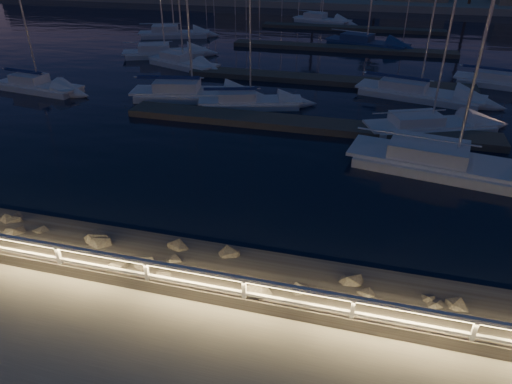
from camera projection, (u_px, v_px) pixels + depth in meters
ground at (212, 300)px, 13.30m from camera, size 400.00×400.00×0.00m
harbor_water at (333, 71)px, 40.10m from camera, size 400.00×440.00×0.60m
guard_rail at (208, 279)px, 12.93m from camera, size 44.11×0.12×1.06m
riprap at (94, 261)px, 15.02m from camera, size 36.26×2.64×1.26m
floating_docks at (335, 61)px, 40.90m from camera, size 22.00×36.00×0.40m
far_shore at (363, 0)px, 75.64m from camera, size 160.00×14.00×5.20m
sailboat_a at (38, 85)px, 33.42m from camera, size 7.07×2.95×11.75m
sailboat_b at (248, 101)px, 30.24m from camera, size 7.05×3.88×11.58m
sailboat_c at (428, 125)px, 26.35m from camera, size 7.76×4.93×12.85m
sailboat_d at (449, 162)px, 21.79m from camera, size 10.24×4.57×16.75m
sailboat_e at (182, 62)px, 39.64m from camera, size 7.13×4.37×11.86m
sailboat_f at (190, 92)px, 31.71m from camera, size 8.73×4.16×14.35m
sailboat_h at (416, 92)px, 31.93m from camera, size 8.92×4.55×14.53m
sailboat_i at (173, 33)px, 51.50m from camera, size 8.12×4.79×13.46m
sailboat_j at (163, 52)px, 43.04m from camera, size 7.98×5.11×13.27m
sailboat_k at (365, 42)px, 47.00m from camera, size 8.78×5.11×14.41m
sailboat_l at (508, 82)px, 34.24m from camera, size 8.25×4.24×13.44m
sailboat_n at (321, 19)px, 60.32m from camera, size 7.98×4.43×13.12m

